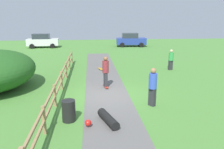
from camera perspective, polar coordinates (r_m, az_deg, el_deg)
ground_plane at (r=12.12m, az=-1.30°, el=-5.41°), size 60.00×60.00×0.00m
asphalt_path at (r=12.12m, az=-1.30°, el=-5.36°), size 2.40×28.00×0.02m
wooden_fence at (r=12.01m, az=-13.80°, el=-2.68°), size 0.12×18.12×1.10m
trash_bin at (r=9.29m, az=-11.20°, el=-9.23°), size 0.56×0.56×0.90m
skater_riding at (r=13.08m, az=-1.68°, el=1.09°), size 0.43×0.82×1.90m
skater_fallen at (r=9.00m, az=-1.46°, el=-11.52°), size 1.34×1.49×0.36m
skateboard_loose at (r=17.80m, az=-3.02°, el=1.49°), size 0.40×0.82×0.08m
bystander_green at (r=18.27m, az=15.08°, el=3.97°), size 0.46×0.46×1.66m
bystander_blue at (r=10.59m, az=10.54°, el=-2.71°), size 0.53×0.53×1.88m
parked_car_white at (r=32.17m, az=-17.63°, el=8.39°), size 4.28×2.16×1.92m
parked_car_blue at (r=32.02m, az=4.92°, el=8.99°), size 4.29×2.19×1.92m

